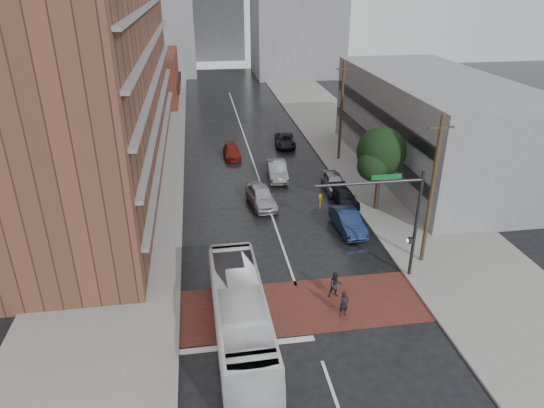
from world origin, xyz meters
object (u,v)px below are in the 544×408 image
object	(u,v)px
pedestrian_b	(336,285)
car_travel_c	(232,152)
car_parked_mid	(344,197)
car_parked_far	(334,182)
pedestrian_a	(344,304)
transit_bus	(240,315)
car_travel_a	(261,196)
car_parked_near	(348,221)
car_travel_b	(277,170)
suv_travel	(285,140)

from	to	relation	value
pedestrian_b	car_travel_c	size ratio (longest dim) A/B	0.40
car_parked_mid	car_parked_far	size ratio (longest dim) A/B	0.93
pedestrian_b	car_parked_far	size ratio (longest dim) A/B	0.37
pedestrian_a	car_parked_far	bearing A→B (deg)	68.11
transit_bus	car_travel_a	world-z (taller)	transit_bus
car_parked_far	car_parked_near	bearing A→B (deg)	-95.25
car_travel_b	car_parked_mid	xyz separation A→B (m)	(4.61, -6.38, -0.19)
car_parked_near	pedestrian_b	bearing A→B (deg)	-114.52
transit_bus	pedestrian_b	size ratio (longest dim) A/B	6.70
pedestrian_a	car_travel_b	distance (m)	20.64
pedestrian_a	car_travel_c	distance (m)	27.39
pedestrian_a	car_travel_a	bearing A→B (deg)	91.69
car_travel_a	car_parked_near	xyz separation A→B (m)	(5.77, -5.36, -0.07)
car_travel_b	car_parked_mid	size ratio (longest dim) A/B	1.16
pedestrian_a	car_travel_c	xyz separation A→B (m)	(-4.10, 27.08, -0.18)
suv_travel	car_parked_mid	world-z (taller)	suv_travel
pedestrian_a	car_travel_a	distance (m)	15.23
car_travel_b	car_parked_far	bearing A→B (deg)	-34.75
car_travel_b	car_parked_near	distance (m)	11.53
pedestrian_a	car_travel_b	bearing A→B (deg)	82.78
car_travel_a	car_parked_far	world-z (taller)	car_travel_a
suv_travel	car_parked_far	distance (m)	12.94
pedestrian_a	car_parked_near	distance (m)	10.15
car_travel_b	transit_bus	bearing A→B (deg)	-101.41
suv_travel	car_parked_mid	bearing A→B (deg)	-75.82
pedestrian_a	car_travel_a	xyz separation A→B (m)	(-2.63, 15.01, 0.05)
transit_bus	car_parked_near	bearing A→B (deg)	49.00
pedestrian_a	car_parked_far	world-z (taller)	pedestrian_a
pedestrian_a	car_parked_near	world-z (taller)	pedestrian_a
car_travel_c	car_parked_mid	xyz separation A→B (m)	(8.34, -12.82, 0.00)
suv_travel	pedestrian_b	bearing A→B (deg)	-87.93
car_parked_near	car_parked_far	xyz separation A→B (m)	(1.02, 7.51, -0.00)
car_travel_a	car_travel_c	xyz separation A→B (m)	(-1.47, 12.08, -0.23)
car_travel_c	car_parked_near	size ratio (longest dim) A/B	0.89
pedestrian_a	car_parked_mid	distance (m)	14.88
car_travel_b	car_parked_far	world-z (taller)	car_travel_b
transit_bus	pedestrian_a	distance (m)	5.99
car_parked_mid	pedestrian_b	bearing A→B (deg)	-111.35
car_travel_c	car_parked_far	size ratio (longest dim) A/B	0.93
car_parked_far	car_travel_a	bearing A→B (deg)	-159.92
pedestrian_a	car_parked_far	distance (m)	17.65
transit_bus	pedestrian_b	bearing A→B (deg)	24.72
pedestrian_a	suv_travel	xyz separation A→B (m)	(2.07, 29.92, -0.13)
pedestrian_a	suv_travel	size ratio (longest dim) A/B	0.33
car_parked_near	car_travel_a	bearing A→B (deg)	134.34
pedestrian_a	car_parked_mid	xyz separation A→B (m)	(4.24, 14.26, -0.18)
transit_bus	pedestrian_b	distance (m)	6.53
pedestrian_a	car_parked_far	size ratio (longest dim) A/B	0.35
car_travel_b	suv_travel	xyz separation A→B (m)	(2.44, 9.28, -0.14)
suv_travel	car_travel_b	bearing A→B (deg)	-98.42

